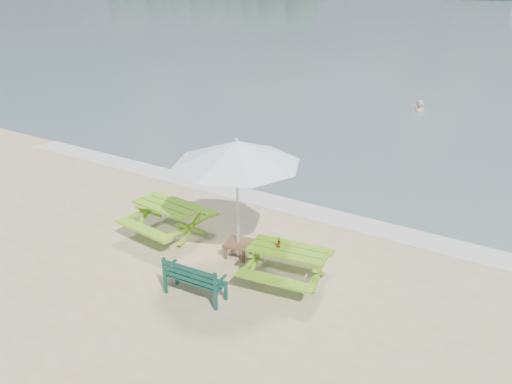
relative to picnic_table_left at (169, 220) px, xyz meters
The scene contains 8 objects.
foam_strip 3.70m from the picnic_table_left, 55.38° to the left, with size 22.00×0.90×0.01m, color silver.
picnic_table_left is the anchor object (origin of this frame).
picnic_table_right 3.47m from the picnic_table_left, ahead, with size 1.83×1.98×0.76m.
park_bench 2.79m from the picnic_table_left, 38.19° to the right, with size 1.31×0.52×0.79m.
side_table 2.05m from the picnic_table_left, ahead, with size 0.65×0.65×0.36m.
patio_umbrella 2.94m from the picnic_table_left, ahead, with size 3.26×3.26×2.76m.
beer_bottle 3.32m from the picnic_table_left, ahead, with size 0.06×0.06×0.24m.
swimmer 15.78m from the picnic_table_left, 83.04° to the left, with size 0.75×0.58×1.82m.
Camera 1 is at (5.54, -6.61, 5.92)m, focal length 35.00 mm.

